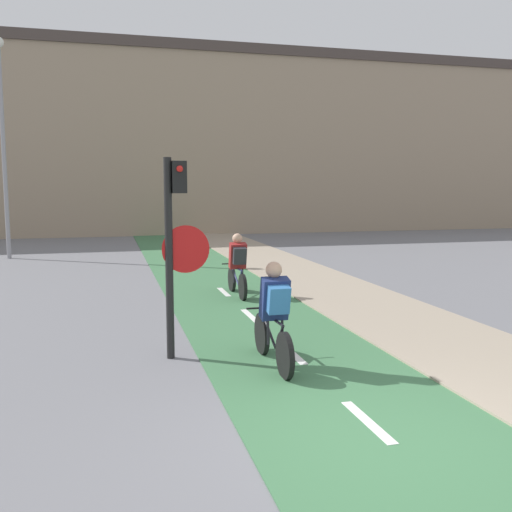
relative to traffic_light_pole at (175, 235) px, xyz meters
name	(u,v)px	position (x,y,z in m)	size (l,w,h in m)	color
ground_plane	(391,445)	(1.63, -3.28, -1.76)	(120.00, 120.00, 0.00)	slate
bike_lane	(391,443)	(1.63, -3.28, -1.75)	(2.69, 60.00, 0.02)	#3D7047
building_row_background	(155,142)	(1.63, 23.04, 3.00)	(60.00, 5.20, 9.51)	gray
traffic_light_pole	(175,235)	(0.00, 0.00, 0.00)	(0.67, 0.25, 2.82)	black
street_lamp_far	(2,126)	(-4.18, 12.79, 2.65)	(0.36, 0.36, 7.27)	gray
cyclist_near	(274,317)	(1.21, -0.77, -1.06)	(0.46, 1.72, 1.44)	black
cyclist_far	(238,266)	(1.84, 4.21, -1.07)	(0.46, 1.67, 1.40)	black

